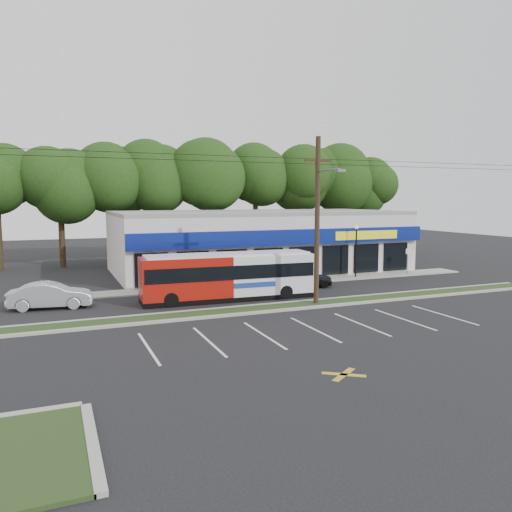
{
  "coord_description": "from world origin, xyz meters",
  "views": [
    {
      "loc": [
        -11.65,
        -25.01,
        6.38
      ],
      "look_at": [
        0.72,
        5.0,
        2.65
      ],
      "focal_mm": 35.0,
      "sensor_mm": 36.0,
      "label": 1
    }
  ],
  "objects_px": {
    "sign_post": "(408,256)",
    "metrobus": "(229,275)",
    "utility_pole": "(315,215)",
    "lamp_post": "(356,245)",
    "pedestrian_a": "(259,277)",
    "pedestrian_b": "(281,274)",
    "car_dark": "(303,277)",
    "car_silver": "(50,295)"
  },
  "relations": [
    {
      "from": "sign_post",
      "to": "metrobus",
      "type": "bearing_deg",
      "value": -166.79
    },
    {
      "from": "utility_pole",
      "to": "lamp_post",
      "type": "distance_m",
      "value": 11.67
    },
    {
      "from": "utility_pole",
      "to": "pedestrian_a",
      "type": "distance_m",
      "value": 8.08
    },
    {
      "from": "pedestrian_a",
      "to": "utility_pole",
      "type": "bearing_deg",
      "value": 101.05
    },
    {
      "from": "pedestrian_b",
      "to": "pedestrian_a",
      "type": "bearing_deg",
      "value": 4.68
    },
    {
      "from": "sign_post",
      "to": "metrobus",
      "type": "xyz_separation_m",
      "value": [
        -17.36,
        -4.08,
        0.02
      ]
    },
    {
      "from": "pedestrian_a",
      "to": "pedestrian_b",
      "type": "xyz_separation_m",
      "value": [
        1.78,
        0.04,
        0.11
      ]
    },
    {
      "from": "car_dark",
      "to": "pedestrian_b",
      "type": "xyz_separation_m",
      "value": [
        -1.25,
        0.92,
        0.19
      ]
    },
    {
      "from": "car_dark",
      "to": "pedestrian_a",
      "type": "distance_m",
      "value": 3.16
    },
    {
      "from": "lamp_post",
      "to": "car_silver",
      "type": "xyz_separation_m",
      "value": [
        -22.85,
        -2.74,
        -1.91
      ]
    },
    {
      "from": "sign_post",
      "to": "car_silver",
      "type": "xyz_separation_m",
      "value": [
        -27.85,
        -2.51,
        -0.79
      ]
    },
    {
      "from": "car_dark",
      "to": "car_silver",
      "type": "xyz_separation_m",
      "value": [
        -16.88,
        -0.57,
        0.04
      ]
    },
    {
      "from": "car_silver",
      "to": "car_dark",
      "type": "bearing_deg",
      "value": -81.29
    },
    {
      "from": "pedestrian_b",
      "to": "car_silver",
      "type": "bearing_deg",
      "value": 8.79
    },
    {
      "from": "metrobus",
      "to": "pedestrian_b",
      "type": "distance_m",
      "value": 6.02
    },
    {
      "from": "metrobus",
      "to": "pedestrian_a",
      "type": "height_order",
      "value": "metrobus"
    },
    {
      "from": "lamp_post",
      "to": "car_dark",
      "type": "bearing_deg",
      "value": -160.05
    },
    {
      "from": "utility_pole",
      "to": "car_dark",
      "type": "distance_m",
      "value": 7.71
    },
    {
      "from": "metrobus",
      "to": "pedestrian_b",
      "type": "bearing_deg",
      "value": 33.49
    },
    {
      "from": "lamp_post",
      "to": "sign_post",
      "type": "distance_m",
      "value": 5.13
    },
    {
      "from": "car_silver",
      "to": "pedestrian_a",
      "type": "height_order",
      "value": "pedestrian_a"
    },
    {
      "from": "sign_post",
      "to": "pedestrian_a",
      "type": "height_order",
      "value": "sign_post"
    },
    {
      "from": "utility_pole",
      "to": "lamp_post",
      "type": "bearing_deg",
      "value": 43.95
    },
    {
      "from": "sign_post",
      "to": "lamp_post",
      "type": "bearing_deg",
      "value": 177.42
    },
    {
      "from": "metrobus",
      "to": "car_dark",
      "type": "bearing_deg",
      "value": 21.28
    },
    {
      "from": "lamp_post",
      "to": "pedestrian_b",
      "type": "xyz_separation_m",
      "value": [
        -7.22,
        -1.25,
        -1.75
      ]
    },
    {
      "from": "car_dark",
      "to": "sign_post",
      "type": "bearing_deg",
      "value": -72.55
    },
    {
      "from": "utility_pole",
      "to": "pedestrian_b",
      "type": "relative_size",
      "value": 27.19
    },
    {
      "from": "utility_pole",
      "to": "car_silver",
      "type": "distance_m",
      "value": 16.23
    },
    {
      "from": "utility_pole",
      "to": "metrobus",
      "type": "relative_size",
      "value": 4.49
    },
    {
      "from": "utility_pole",
      "to": "car_silver",
      "type": "height_order",
      "value": "utility_pole"
    },
    {
      "from": "sign_post",
      "to": "car_silver",
      "type": "distance_m",
      "value": 27.97
    },
    {
      "from": "sign_post",
      "to": "pedestrian_b",
      "type": "bearing_deg",
      "value": -175.22
    },
    {
      "from": "lamp_post",
      "to": "sign_post",
      "type": "relative_size",
      "value": 1.91
    },
    {
      "from": "metrobus",
      "to": "car_dark",
      "type": "relative_size",
      "value": 2.6
    },
    {
      "from": "lamp_post",
      "to": "pedestrian_b",
      "type": "distance_m",
      "value": 7.53
    },
    {
      "from": "utility_pole",
      "to": "car_silver",
      "type": "xyz_separation_m",
      "value": [
        -14.68,
        5.14,
        -4.65
      ]
    },
    {
      "from": "utility_pole",
      "to": "sign_post",
      "type": "height_order",
      "value": "utility_pole"
    },
    {
      "from": "car_dark",
      "to": "pedestrian_b",
      "type": "bearing_deg",
      "value": 61.08
    },
    {
      "from": "car_silver",
      "to": "pedestrian_a",
      "type": "relative_size",
      "value": 2.87
    },
    {
      "from": "pedestrian_a",
      "to": "car_silver",
      "type": "bearing_deg",
      "value": 9.82
    },
    {
      "from": "lamp_post",
      "to": "metrobus",
      "type": "relative_size",
      "value": 0.38
    }
  ]
}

